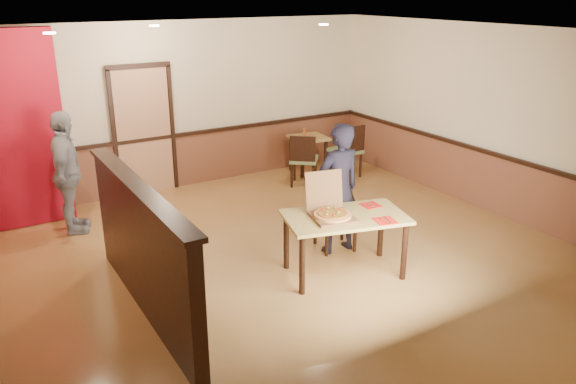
% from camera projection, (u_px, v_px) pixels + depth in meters
% --- Properties ---
extents(floor, '(7.00, 7.00, 0.00)m').
position_uv_depth(floor, '(296.00, 259.00, 7.20)').
color(floor, '#B48146').
rests_on(floor, ground).
extents(ceiling, '(7.00, 7.00, 0.00)m').
position_uv_depth(ceiling, '(297.00, 33.00, 6.25)').
color(ceiling, black).
rests_on(ceiling, wall_back).
extents(wall_back, '(7.00, 0.00, 7.00)m').
position_uv_depth(wall_back, '(187.00, 105.00, 9.54)').
color(wall_back, beige).
rests_on(wall_back, floor).
extents(wall_right, '(0.00, 7.00, 7.00)m').
position_uv_depth(wall_right, '(493.00, 121.00, 8.43)').
color(wall_right, beige).
rests_on(wall_right, floor).
extents(wainscot_back, '(7.00, 0.04, 0.90)m').
position_uv_depth(wainscot_back, '(191.00, 159.00, 9.84)').
color(wainscot_back, brown).
rests_on(wainscot_back, floor).
extents(chair_rail_back, '(7.00, 0.06, 0.06)m').
position_uv_depth(chair_rail_back, '(190.00, 133.00, 9.66)').
color(chair_rail_back, black).
rests_on(chair_rail_back, wall_back).
extents(wainscot_right, '(0.04, 7.00, 0.90)m').
position_uv_depth(wainscot_right, '(484.00, 181.00, 8.74)').
color(wainscot_right, brown).
rests_on(wainscot_right, floor).
extents(chair_rail_right, '(0.06, 7.00, 0.06)m').
position_uv_depth(chair_rail_right, '(487.00, 152.00, 8.57)').
color(chair_rail_right, black).
rests_on(chair_rail_right, wall_right).
extents(back_door, '(0.90, 0.06, 2.10)m').
position_uv_depth(back_door, '(144.00, 132.00, 9.24)').
color(back_door, tan).
rests_on(back_door, wall_back).
extents(booth_partition, '(0.20, 3.10, 1.44)m').
position_uv_depth(booth_partition, '(143.00, 248.00, 5.82)').
color(booth_partition, black).
rests_on(booth_partition, floor).
extents(red_accent_panel, '(1.60, 0.20, 2.78)m').
position_uv_depth(red_accent_panel, '(2.00, 133.00, 7.72)').
color(red_accent_panel, '#A00B1D').
rests_on(red_accent_panel, floor).
extents(spot_a, '(0.14, 0.14, 0.02)m').
position_uv_depth(spot_a, '(49.00, 33.00, 6.58)').
color(spot_a, beige).
rests_on(spot_a, ceiling).
extents(spot_b, '(0.14, 0.14, 0.02)m').
position_uv_depth(spot_b, '(154.00, 26.00, 7.87)').
color(spot_b, beige).
rests_on(spot_b, ceiling).
extents(spot_c, '(0.14, 0.14, 0.02)m').
position_uv_depth(spot_c, '(324.00, 24.00, 8.14)').
color(spot_c, beige).
rests_on(spot_c, ceiling).
extents(main_table, '(1.58, 1.16, 0.76)m').
position_uv_depth(main_table, '(345.00, 224.00, 6.63)').
color(main_table, tan).
rests_on(main_table, floor).
extents(diner_chair, '(0.57, 0.57, 0.98)m').
position_uv_depth(diner_chair, '(333.00, 208.00, 7.42)').
color(diner_chair, olive).
rests_on(diner_chair, floor).
extents(side_chair_left, '(0.65, 0.65, 0.93)m').
position_uv_depth(side_chair_left, '(304.00, 158.00, 9.72)').
color(side_chair_left, olive).
rests_on(side_chair_left, floor).
extents(side_chair_right, '(0.51, 0.51, 0.99)m').
position_uv_depth(side_chair_right, '(348.00, 149.00, 10.15)').
color(side_chair_right, olive).
rests_on(side_chair_right, floor).
extents(side_table, '(0.71, 0.71, 0.69)m').
position_uv_depth(side_table, '(308.00, 146.00, 10.44)').
color(side_table, tan).
rests_on(side_table, floor).
extents(diner, '(0.63, 0.42, 1.72)m').
position_uv_depth(diner, '(338.00, 189.00, 7.17)').
color(diner, black).
rests_on(diner, floor).
extents(passerby, '(0.71, 1.10, 1.74)m').
position_uv_depth(passerby, '(67.00, 173.00, 7.74)').
color(passerby, gray).
rests_on(passerby, floor).
extents(pizza_box, '(0.57, 0.64, 0.49)m').
position_uv_depth(pizza_box, '(331.00, 212.00, 6.52)').
color(pizza_box, brown).
rests_on(pizza_box, main_table).
extents(pizza, '(0.47, 0.47, 0.03)m').
position_uv_depth(pizza, '(333.00, 215.00, 6.48)').
color(pizza, '#DD9550').
rests_on(pizza, pizza_box).
extents(napkin_near, '(0.29, 0.29, 0.01)m').
position_uv_depth(napkin_near, '(385.00, 221.00, 6.43)').
color(napkin_near, red).
rests_on(napkin_near, main_table).
extents(napkin_far, '(0.23, 0.23, 0.01)m').
position_uv_depth(napkin_far, '(371.00, 205.00, 6.90)').
color(napkin_far, red).
rests_on(napkin_far, main_table).
extents(condiment, '(0.06, 0.06, 0.16)m').
position_uv_depth(condiment, '(304.00, 133.00, 10.33)').
color(condiment, '#95461B').
rests_on(condiment, side_table).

